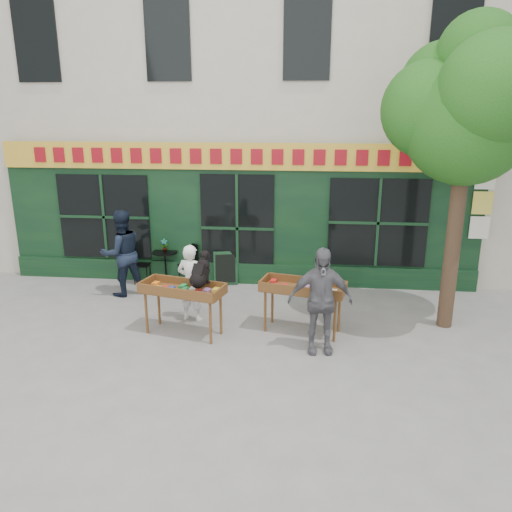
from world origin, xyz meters
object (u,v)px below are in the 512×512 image
object	(u,v)px
dog	(200,269)
book_cart_right	(303,290)
man_right	(320,301)
bistro_table	(165,261)
book_cart_center	(183,292)
man_left	(122,253)
woman	(191,283)

from	to	relation	value
dog	book_cart_right	size ratio (longest dim) A/B	0.37
dog	man_right	distance (m)	2.18
book_cart_right	bistro_table	world-z (taller)	book_cart_right
book_cart_center	man_left	world-z (taller)	man_left
man_right	book_cart_right	bearing A→B (deg)	105.00
book_cart_right	bistro_table	distance (m)	4.14
book_cart_center	woman	world-z (taller)	woman
dog	woman	distance (m)	0.94
book_cart_center	woman	size ratio (longest dim) A/B	1.05
book_cart_right	bistro_table	xyz separation A→B (m)	(-3.31, 2.47, -0.28)
dog	bistro_table	world-z (taller)	dog
woman	bistro_table	bearing A→B (deg)	-47.80
book_cart_right	book_cart_center	bearing A→B (deg)	-158.26
bistro_table	man_left	size ratio (longest dim) A/B	0.39
woman	man_left	bearing A→B (deg)	-19.87
book_cart_right	bistro_table	bearing A→B (deg)	156.46
book_cart_center	bistro_table	size ratio (longest dim) A/B	2.11
book_cart_center	man_left	bearing A→B (deg)	148.36
woman	dog	bearing A→B (deg)	130.73
book_cart_right	man_right	world-z (taller)	man_right
book_cart_center	man_left	xyz separation A→B (m)	(-1.84, 1.89, 0.14)
book_cart_right	dog	bearing A→B (deg)	-155.12
man_right	bistro_table	distance (m)	4.85
man_right	man_left	size ratio (longest dim) A/B	0.96
book_cart_right	man_left	world-z (taller)	man_left
book_cart_right	man_left	bearing A→B (deg)	171.82
woman	book_cart_right	size ratio (longest dim) A/B	0.96
dog	man_right	xyz separation A→B (m)	(2.12, -0.37, -0.37)
woman	bistro_table	distance (m)	2.44
book_cart_center	man_right	bearing A→B (deg)	4.40
dog	woman	bearing A→B (deg)	130.73
woman	man_left	world-z (taller)	man_left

